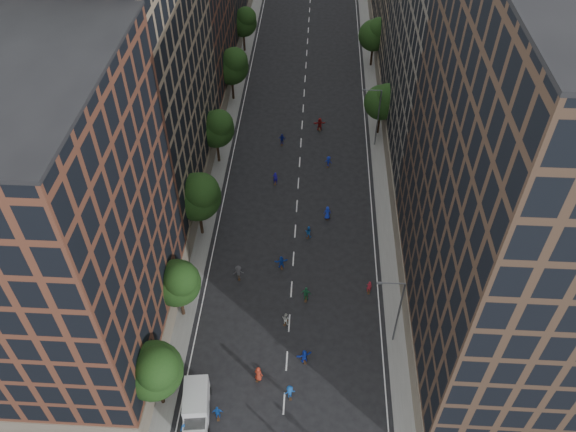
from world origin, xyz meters
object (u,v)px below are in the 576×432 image
at_px(streetlamp_near, 397,309).
at_px(skater_0, 185,431).
at_px(cargo_van, 196,406).
at_px(streetlamp_far, 377,115).

height_order(streetlamp_near, skater_0, streetlamp_near).
distance_m(streetlamp_near, cargo_van, 20.59).
height_order(streetlamp_far, cargo_van, streetlamp_far).
bearing_deg(streetlamp_near, cargo_van, -153.96).
distance_m(streetlamp_far, cargo_van, 45.82).
height_order(streetlamp_near, cargo_van, streetlamp_near).
relative_size(streetlamp_near, skater_0, 5.08).
height_order(cargo_van, skater_0, cargo_van).
relative_size(streetlamp_far, skater_0, 5.08).
bearing_deg(streetlamp_near, streetlamp_far, 90.00).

